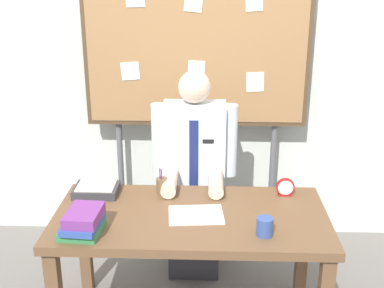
% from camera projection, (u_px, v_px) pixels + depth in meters
% --- Properties ---
extents(back_wall, '(6.40, 0.08, 2.70)m').
position_uv_depth(back_wall, '(197.00, 64.00, 3.66)').
color(back_wall, silver).
rests_on(back_wall, ground_plane).
extents(desk, '(1.51, 0.75, 0.73)m').
position_uv_depth(desk, '(191.00, 229.00, 2.81)').
color(desk, brown).
rests_on(desk, ground_plane).
extents(person, '(0.55, 0.56, 1.42)m').
position_uv_depth(person, '(194.00, 184.00, 3.33)').
color(person, '#2D2D33').
rests_on(person, ground_plane).
extents(bulletin_board, '(1.56, 0.09, 2.16)m').
position_uv_depth(bulletin_board, '(196.00, 43.00, 3.41)').
color(bulletin_board, '#4C3823').
rests_on(bulletin_board, ground_plane).
extents(book_stack, '(0.21, 0.26, 0.13)m').
position_uv_depth(book_stack, '(83.00, 222.00, 2.56)').
color(book_stack, '#337F47').
rests_on(book_stack, desk).
extents(open_notebook, '(0.32, 0.24, 0.01)m').
position_uv_depth(open_notebook, '(196.00, 215.00, 2.75)').
color(open_notebook, silver).
rests_on(open_notebook, desk).
extents(desk_clock, '(0.11, 0.04, 0.11)m').
position_uv_depth(desk_clock, '(285.00, 188.00, 2.98)').
color(desk_clock, maroon).
rests_on(desk_clock, desk).
extents(coffee_mug, '(0.09, 0.09, 0.10)m').
position_uv_depth(coffee_mug, '(265.00, 227.00, 2.54)').
color(coffee_mug, '#334C8C').
rests_on(coffee_mug, desk).
extents(pen_holder, '(0.07, 0.07, 0.16)m').
position_uv_depth(pen_holder, '(162.00, 186.00, 3.01)').
color(pen_holder, brown).
rests_on(pen_holder, desk).
extents(paper_tray, '(0.26, 0.20, 0.06)m').
position_uv_depth(paper_tray, '(96.00, 190.00, 3.01)').
color(paper_tray, '#333338').
rests_on(paper_tray, desk).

